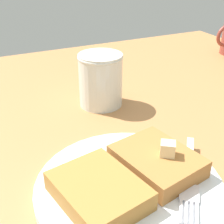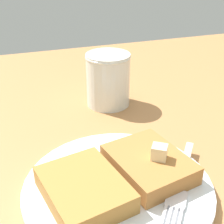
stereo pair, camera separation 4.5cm
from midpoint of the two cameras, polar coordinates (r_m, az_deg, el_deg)
name	(u,v)px [view 2 (the right image)]	position (r cm, az deg, el deg)	size (l,w,h in cm)	color
table_surface	(148,156)	(46.50, 9.39, -8.03)	(104.09, 104.09, 2.69)	#AC7544
plate	(118,187)	(37.68, 4.61, -13.71)	(22.12, 22.12, 1.29)	white
toast_slice_left	(149,164)	(38.73, 10.10, -9.46)	(7.96, 10.09, 2.36)	#AA6F37
toast_slice_middle	(84,189)	(34.79, -1.38, -14.05)	(7.96, 10.09, 2.36)	#AA7635
butter_pat_primary	(159,152)	(37.39, 12.12, -7.32)	(1.75, 1.57, 1.75)	beige
fork	(180,185)	(38.11, 15.71, -12.88)	(11.14, 13.37, 0.36)	silver
syrup_jar	(108,82)	(55.78, 1.61, 5.45)	(7.93, 7.93, 9.44)	#351807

